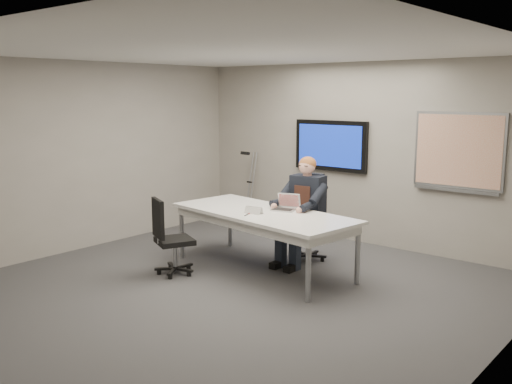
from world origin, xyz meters
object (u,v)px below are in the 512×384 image
Objects in this scene: conference_table at (263,218)px; office_chair_near at (172,251)px; seated_person at (300,222)px; laptop at (286,206)px; office_chair_far at (309,238)px.

office_chair_near is at bearing -124.28° from conference_table.
seated_person reaches higher than laptop.
office_chair_near is at bearing -131.52° from seated_person.
conference_table is at bearing -125.60° from office_chair_far.
laptop is at bearing -104.39° from office_chair_near.
seated_person reaches higher than office_chair_far.
office_chair_near is at bearing -148.04° from laptop.
office_chair_far is 2.64× the size of laptop.
seated_person is 3.97× the size of laptop.
seated_person is (0.02, -0.26, 0.29)m from office_chair_far.
seated_person is 0.37m from laptop.
laptop is at bearing 67.05° from conference_table.
conference_table is 7.26× the size of laptop.
laptop is (-0.03, -0.52, 0.54)m from office_chair_far.
conference_table is at bearing -106.76° from office_chair_near.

